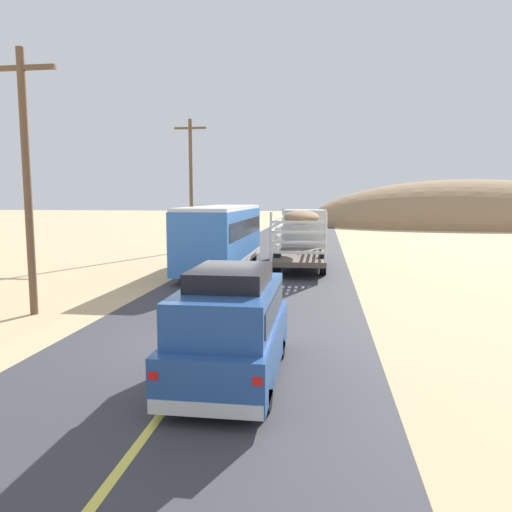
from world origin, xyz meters
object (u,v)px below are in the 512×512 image
suv_near (231,325)px  car_far (311,237)px  power_pole_near (27,175)px  livestock_truck (304,231)px  bus (222,236)px  power_pole_mid (191,181)px

suv_near → car_far: bearing=88.1°
power_pole_near → car_far: bearing=70.4°
suv_near → car_far: (0.91, 27.59, -0.46)m
suv_near → livestock_truck: size_ratio=0.48×
power_pole_near → bus: bearing=68.0°
bus → livestock_truck: bearing=42.8°
suv_near → power_pole_mid: (-7.24, 23.36, 3.61)m
bus → power_pole_near: bearing=-112.0°
power_pole_mid → livestock_truck: bearing=-32.8°
livestock_truck → car_far: bearing=88.8°
bus → car_far: size_ratio=2.27×
bus → car_far: 13.70m
suv_near → bus: bus is taller
suv_near → bus: size_ratio=0.46×
suv_near → car_far: size_ratio=1.05×
car_far → suv_near: bearing=-91.9°
livestock_truck → car_far: 9.43m
car_far → power_pole_near: bearing=-109.6°
suv_near → power_pole_near: (-7.24, 4.65, 3.20)m
livestock_truck → bus: size_ratio=0.97×
suv_near → power_pole_near: power_pole_near is taller
suv_near → bus: (-3.23, 14.58, 0.60)m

